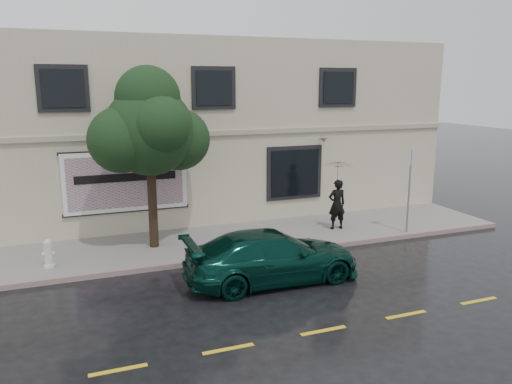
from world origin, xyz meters
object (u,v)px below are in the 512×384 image
object	(u,v)px
street_tree	(149,132)
fire_hydrant	(48,254)
pedestrian	(337,204)
car	(272,256)

from	to	relation	value
street_tree	fire_hydrant	size ratio (longest dim) A/B	6.14
pedestrian	street_tree	world-z (taller)	street_tree
pedestrian	street_tree	xyz separation A→B (m)	(-6.58, 0.31, 2.82)
pedestrian	fire_hydrant	xyz separation A→B (m)	(-9.74, -0.53, -0.51)
pedestrian	fire_hydrant	size ratio (longest dim) A/B	2.18
pedestrian	fire_hydrant	bearing A→B (deg)	5.90
car	pedestrian	xyz separation A→B (m)	(3.95, 3.41, 0.36)
car	pedestrian	size ratio (longest dim) A/B	2.66
street_tree	fire_hydrant	distance (m)	4.66
street_tree	fire_hydrant	xyz separation A→B (m)	(-3.16, -0.84, -3.33)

